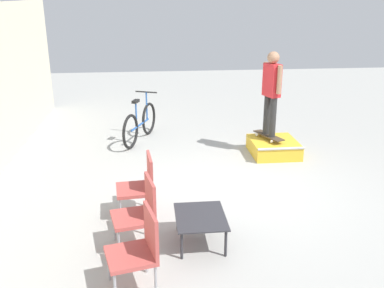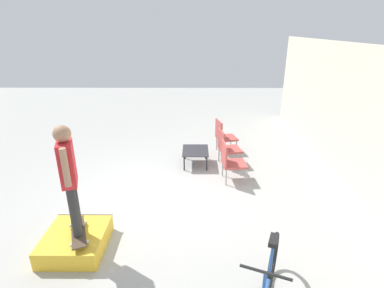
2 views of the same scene
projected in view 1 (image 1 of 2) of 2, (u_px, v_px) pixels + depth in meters
ground_plane at (239, 189)px, 7.27m from camera, size 24.00×24.00×0.00m
skate_ramp_box at (274, 147)px, 8.82m from camera, size 1.03×0.93×0.32m
skateboard_on_ramp at (269, 136)px, 8.80m from camera, size 0.82×0.49×0.07m
person_skater at (272, 87)px, 8.47m from camera, size 0.54×0.31×1.70m
coffee_table at (200, 219)px, 5.59m from camera, size 0.81×0.65×0.39m
patio_chair_left at (139, 247)px, 4.69m from camera, size 0.63×0.63×0.93m
patio_chair_center at (140, 210)px, 5.48m from camera, size 0.61×0.61×0.93m
patio_chair_right at (141, 183)px, 6.27m from camera, size 0.56×0.56×0.93m
bicycle at (140, 124)px, 9.55m from camera, size 1.70×0.77×1.05m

